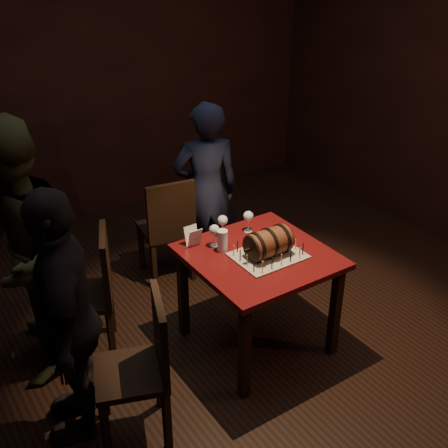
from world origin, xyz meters
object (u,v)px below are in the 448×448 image
object	(u,v)px
wine_glass_left	(214,231)
pint_of_ale	(222,241)
pub_table	(258,268)
person_left_front	(66,317)
wine_glass_right	(248,217)
wine_glass_mid	(223,221)
chair_back	(168,225)
person_left_rear	(18,256)
chair_left_front	(144,361)
person_back	(206,192)
barrel_cake	(269,243)
chair_left_rear	(93,287)

from	to	relation	value
wine_glass_left	pint_of_ale	xyz separation A→B (m)	(0.01, -0.08, -0.05)
pub_table	person_left_front	xyz separation A→B (m)	(-1.32, -0.00, 0.14)
pub_table	wine_glass_right	distance (m)	0.39
wine_glass_mid	chair_back	distance (m)	0.82
wine_glass_left	pint_of_ale	size ratio (longest dim) A/B	1.07
wine_glass_mid	person_left_rear	xyz separation A→B (m)	(-1.32, 0.30, 0.01)
wine_glass_right	wine_glass_left	bearing A→B (deg)	-172.84
pub_table	wine_glass_left	distance (m)	0.39
wine_glass_left	person_left_front	world-z (taller)	person_left_front
wine_glass_right	pint_of_ale	xyz separation A→B (m)	(-0.30, -0.12, -0.05)
chair_back	person_left_front	bearing A→B (deg)	-138.23
chair_left_front	person_left_front	size ratio (longest dim) A/B	0.59
pub_table	person_back	distance (m)	1.05
barrel_cake	person_left_front	distance (m)	1.35
person_left_rear	barrel_cake	bearing A→B (deg)	81.70
wine_glass_mid	wine_glass_right	distance (m)	0.19
chair_left_rear	person_left_rear	bearing A→B (deg)	170.05
barrel_cake	chair_left_front	world-z (taller)	barrel_cake
wine_glass_left	person_left_front	xyz separation A→B (m)	(-1.13, -0.25, -0.08)
wine_glass_left	wine_glass_right	distance (m)	0.31
wine_glass_right	chair_left_rear	world-z (taller)	chair_left_rear
pint_of_ale	pub_table	bearing A→B (deg)	-44.33
chair_back	person_back	xyz separation A→B (m)	(0.33, -0.06, 0.23)
barrel_cake	wine_glass_right	bearing A→B (deg)	75.61
pint_of_ale	person_left_rear	world-z (taller)	person_left_rear
pub_table	chair_left_front	size ratio (longest dim) A/B	0.97
barrel_cake	person_left_rear	distance (m)	1.58
wine_glass_mid	chair_back	size ratio (longest dim) A/B	0.17
wine_glass_right	chair_left_front	distance (m)	1.31
wine_glass_left	chair_left_rear	world-z (taller)	chair_left_rear
pint_of_ale	person_left_rear	distance (m)	1.30
pub_table	person_left_rear	world-z (taller)	person_left_rear
wine_glass_left	wine_glass_mid	bearing A→B (deg)	34.85
wine_glass_left	chair_left_rear	size ratio (longest dim) A/B	0.17
chair_left_front	person_left_front	xyz separation A→B (m)	(-0.32, 0.28, 0.26)
chair_left_front	person_back	xyz separation A→B (m)	(1.22, 1.30, 0.23)
chair_back	chair_left_front	distance (m)	1.63
chair_back	chair_left_rear	distance (m)	0.99
chair_left_front	pint_of_ale	bearing A→B (deg)	28.93
wine_glass_mid	wine_glass_right	bearing A→B (deg)	-13.75
wine_glass_left	person_left_front	size ratio (longest dim) A/B	0.10
chair_left_rear	pint_of_ale	bearing A→B (deg)	-26.51
wine_glass_right	pint_of_ale	size ratio (longest dim) A/B	1.07
wine_glass_right	chair_back	world-z (taller)	chair_back
pint_of_ale	person_back	bearing A→B (deg)	64.80
pint_of_ale	person_left_front	world-z (taller)	person_left_front
person_left_rear	wine_glass_left	bearing A→B (deg)	90.08
chair_back	person_left_front	world-z (taller)	person_left_front
chair_left_front	person_back	world-z (taller)	person_back
person_back	pub_table	bearing A→B (deg)	95.84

